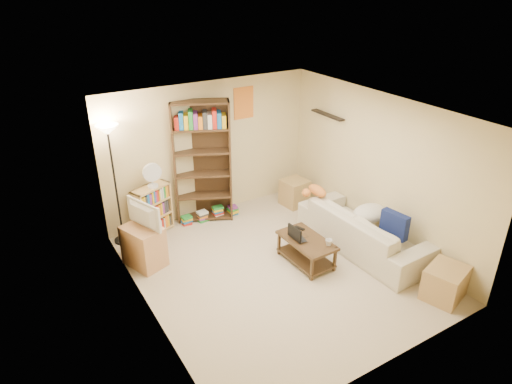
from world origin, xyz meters
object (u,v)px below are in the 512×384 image
mug (329,242)px  side_table (295,192)px  television (140,216)px  short_bookshelf (152,210)px  laptop (301,237)px  end_cabinet (445,283)px  sofa (363,230)px  floor_lamp (110,151)px  tv_stand (144,246)px  coffee_table (306,247)px  desk_fan (152,175)px  tall_bookshelf (202,160)px  tabby_cat (315,191)px

mug → side_table: 2.21m
television → short_bookshelf: bearing=-48.5°
laptop → side_table: (1.05, 1.64, -0.18)m
end_cabinet → short_bookshelf: bearing=127.2°
sofa → television: 3.59m
floor_lamp → end_cabinet: bearing=-48.1°
short_bookshelf → side_table: short_bookshelf is taller
tv_stand → short_bookshelf: (0.45, 0.85, 0.12)m
coffee_table → desk_fan: desk_fan is taller
tv_stand → short_bookshelf: short_bookshelf is taller
end_cabinet → coffee_table: bearing=124.2°
tall_bookshelf → floor_lamp: (-1.56, 0.00, 0.48)m
mug → television: television is taller
end_cabinet → tabby_cat: bearing=100.1°
sofa → tall_bookshelf: (-1.79, 2.29, 0.84)m
tall_bookshelf → desk_fan: bearing=-151.6°
television → end_cabinet: television is taller
mug → short_bookshelf: (-1.92, 2.43, -0.03)m
television → side_table: 3.29m
sofa → mug: (-0.87, -0.16, 0.13)m
mug → coffee_table: bearing=120.6°
floor_lamp → tall_bookshelf: bearing=0.0°
television → desk_fan: size_ratio=1.62×
tabby_cat → side_table: size_ratio=1.03×
sofa → mug: size_ratio=18.96×
tabby_cat → end_cabinet: bearing=-79.9°
mug → side_table: (0.83, 2.03, -0.21)m
laptop → desk_fan: size_ratio=0.85×
tv_stand → desk_fan: size_ratio=1.51×
sofa → laptop: size_ratio=6.33×
laptop → television: 2.50m
tabby_cat → coffee_table: 1.15m
sofa → coffee_table: sofa is taller
sofa → floor_lamp: floor_lamp is taller
sofa → mug: bearing=98.0°
floor_lamp → side_table: bearing=-7.1°
tall_bookshelf → television: bearing=-124.7°
tabby_cat → short_bookshelf: short_bookshelf is taller
sofa → side_table: 1.88m
sofa → short_bookshelf: 3.60m
laptop → side_table: side_table is taller
tabby_cat → sofa: bearing=-69.3°
sofa → side_table: (-0.05, 1.88, -0.08)m
coffee_table → mug: (0.18, -0.31, 0.20)m
sofa → tall_bookshelf: bearing=35.9°
laptop → tall_bookshelf: bearing=27.8°
laptop → floor_lamp: floor_lamp is taller
tv_stand → mug: bearing=-53.9°
tabby_cat → desk_fan: bearing=151.0°
tv_stand → desk_fan: (0.50, 0.80, 0.80)m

